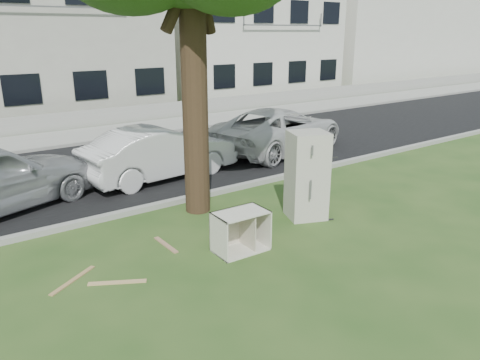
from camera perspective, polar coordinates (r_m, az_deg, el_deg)
ground at (r=9.27m, az=2.80°, el=-6.43°), size 120.00×120.00×0.00m
road at (r=14.17m, az=-12.53°, el=1.77°), size 120.00×7.00×0.01m
kerb_near at (r=11.15m, az=-5.09°, el=-2.25°), size 120.00×0.18×0.12m
kerb_far at (r=17.40m, az=-17.29°, el=4.30°), size 120.00×0.18×0.12m
sidewalk at (r=18.75m, az=-18.77°, el=5.09°), size 120.00×2.80×0.01m
low_wall at (r=20.20m, az=-20.27°, el=6.78°), size 120.00×0.15×0.70m
townhouse_center at (r=24.66m, az=-24.50°, el=16.02°), size 11.22×8.16×7.44m
townhouse_right at (r=29.67m, az=-0.24°, el=16.96°), size 10.20×8.16×6.84m
filler_right at (r=39.83m, az=16.58°, el=16.12°), size 16.00×9.00×6.40m
fridge at (r=9.83m, az=8.16°, el=0.56°), size 0.97×0.94×1.84m
cabinet at (r=8.40m, az=0.08°, el=-6.29°), size 0.97×0.62×0.74m
plank_a at (r=8.05m, az=-19.70°, el=-11.42°), size 0.87×0.59×0.02m
plank_b at (r=7.78m, az=-14.72°, el=-11.97°), size 0.83×0.52×0.02m
plank_c at (r=8.85m, az=-9.04°, el=-7.80°), size 0.10×0.80×0.02m
car_center at (r=12.68m, az=-9.72°, el=3.32°), size 4.36×1.89×1.39m
car_right at (r=15.50m, az=4.76°, el=6.15°), size 5.51×3.49×1.42m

